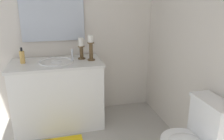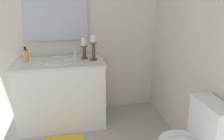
# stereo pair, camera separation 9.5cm
# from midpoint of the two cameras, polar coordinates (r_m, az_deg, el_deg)

# --- Properties ---
(wall_back) EXTENTS (2.76, 0.04, 2.45)m
(wall_back) POSITION_cam_midpoint_polar(r_m,az_deg,el_deg) (1.93, 28.69, 7.76)
(wall_back) COLOR silver
(wall_back) RESTS_ON ground
(wall_left) EXTENTS (0.04, 2.37, 2.45)m
(wall_left) POSITION_cam_midpoint_polar(r_m,az_deg,el_deg) (2.85, -10.69, 12.16)
(wall_left) COLOR silver
(wall_left) RESTS_ON ground
(vanity_cabinet) EXTENTS (0.58, 1.05, 0.81)m
(vanity_cabinet) POSITION_cam_midpoint_polar(r_m,az_deg,el_deg) (2.74, -12.21, -5.92)
(vanity_cabinet) COLOR white
(vanity_cabinet) RESTS_ON ground
(sink_basin) EXTENTS (0.40, 0.40, 0.24)m
(sink_basin) POSITION_cam_midpoint_polar(r_m,az_deg,el_deg) (2.62, -12.70, 1.46)
(sink_basin) COLOR white
(sink_basin) RESTS_ON vanity_cabinet
(mirror) EXTENTS (0.02, 0.76, 0.71)m
(mirror) POSITION_cam_midpoint_polar(r_m,az_deg,el_deg) (2.80, -13.51, 14.75)
(mirror) COLOR silver
(candle_holder_tall) EXTENTS (0.09, 0.09, 0.30)m
(candle_holder_tall) POSITION_cam_midpoint_polar(r_m,az_deg,el_deg) (2.57, -3.87, 6.08)
(candle_holder_tall) COLOR brown
(candle_holder_tall) RESTS_ON vanity_cabinet
(candle_holder_short) EXTENTS (0.09, 0.09, 0.26)m
(candle_holder_short) POSITION_cam_midpoint_polar(r_m,az_deg,el_deg) (2.65, -6.34, 5.86)
(candle_holder_short) COLOR brown
(candle_holder_short) RESTS_ON vanity_cabinet
(soap_bottle) EXTENTS (0.06, 0.06, 0.18)m
(soap_bottle) POSITION_cam_midpoint_polar(r_m,az_deg,el_deg) (2.66, -20.79, 3.52)
(soap_bottle) COLOR #E5B259
(soap_bottle) RESTS_ON vanity_cabinet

